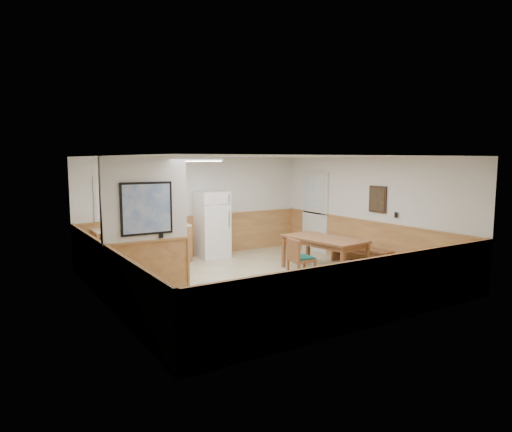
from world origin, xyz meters
TOP-DOWN VIEW (x-y plane):
  - ground at (0.00, 0.00)m, footprint 6.00×6.00m
  - ceiling at (0.00, 0.00)m, footprint 6.00×6.00m
  - back_wall at (0.00, 3.00)m, footprint 6.00×0.02m
  - right_wall at (3.00, 0.00)m, footprint 0.02×6.00m
  - left_wall at (-3.00, 0.00)m, footprint 0.02×6.00m
  - wainscot_back at (0.00, 2.98)m, footprint 6.00×0.04m
  - wainscot_right at (2.98, 0.00)m, footprint 0.04×6.00m
  - wainscot_left at (-2.98, 0.00)m, footprint 0.04×6.00m
  - partition_wall at (-2.25, 0.19)m, footprint 1.50×0.20m
  - kitchen_counter at (-1.21, 2.68)m, footprint 2.20×0.61m
  - exterior_door at (2.96, 1.90)m, footprint 0.07×1.02m
  - kitchen_window at (-2.10, 2.98)m, footprint 0.80×0.04m
  - wall_painting at (2.97, -0.30)m, footprint 0.04×0.50m
  - fluorescent_fixture at (-0.80, 1.30)m, footprint 1.20×0.30m
  - refrigerator at (0.26, 2.63)m, footprint 0.73×0.72m
  - dining_table at (1.65, -0.03)m, footprint 1.15×1.94m
  - dining_bench at (2.70, -0.09)m, footprint 0.46×1.61m
  - dining_chair at (0.72, -0.31)m, footprint 0.67×0.49m
  - fire_extinguisher at (-0.57, 2.64)m, footprint 0.13×0.13m
  - soap_bottle at (-2.32, 2.65)m, footprint 0.08×0.08m

SIDE VIEW (x-z plane):
  - ground at x=0.00m, z-range 0.00..0.00m
  - dining_bench at x=2.70m, z-range 0.12..0.57m
  - kitchen_counter at x=-1.21m, z-range -0.04..0.96m
  - dining_chair at x=0.72m, z-range 0.07..0.92m
  - wainscot_back at x=0.00m, z-range 0.00..1.00m
  - wainscot_right at x=2.98m, z-range 0.00..1.00m
  - wainscot_left at x=-2.98m, z-range 0.00..1.00m
  - dining_table at x=1.65m, z-range 0.28..1.03m
  - refrigerator at x=0.26m, z-range 0.00..1.65m
  - soap_bottle at x=-2.32m, z-range 0.90..1.10m
  - exterior_door at x=2.96m, z-range -0.02..2.13m
  - fire_extinguisher at x=-0.57m, z-range 0.88..1.29m
  - partition_wall at x=-2.25m, z-range -0.02..2.48m
  - back_wall at x=0.00m, z-range 0.00..2.50m
  - right_wall at x=3.00m, z-range 0.00..2.50m
  - left_wall at x=-3.00m, z-range 0.00..2.50m
  - kitchen_window at x=-2.10m, z-range 1.05..2.05m
  - wall_painting at x=2.97m, z-range 1.25..1.85m
  - fluorescent_fixture at x=-0.80m, z-range 2.40..2.49m
  - ceiling at x=0.00m, z-range 2.49..2.51m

